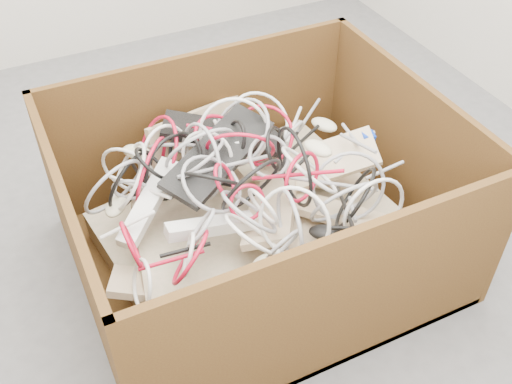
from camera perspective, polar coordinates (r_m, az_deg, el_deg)
name	(u,v)px	position (r m, az deg, el deg)	size (l,w,h in m)	color
ground	(228,217)	(2.31, -2.68, -2.36)	(3.00, 3.00, 0.00)	#545457
cardboard_box	(254,231)	(2.05, -0.17, -3.66)	(1.19, 0.99, 0.59)	#3C220F
keyboard_pile	(255,190)	(2.00, -0.10, 0.22)	(1.02, 0.92, 0.36)	tan
mice_scatter	(259,194)	(1.90, 0.30, -0.20)	(0.88, 0.68, 0.21)	beige
power_strip_left	(149,203)	(1.87, -10.07, -0.98)	(0.32, 0.06, 0.04)	silver
power_strip_right	(210,226)	(1.78, -4.33, -3.24)	(0.27, 0.05, 0.04)	silver
vga_plug	(368,135)	(2.11, 10.47, 5.28)	(0.04, 0.04, 0.02)	#0C33BE
cable_tangle	(228,175)	(1.87, -2.69, 1.65)	(1.05, 0.83, 0.44)	#B50C29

